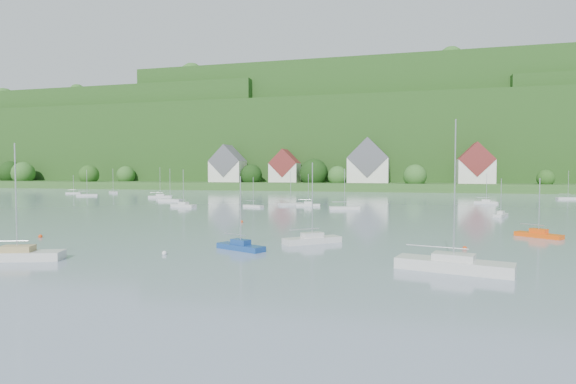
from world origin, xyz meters
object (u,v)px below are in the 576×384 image
at_px(near_sailboat_3, 312,239).
at_px(near_sailboat_4, 454,264).
at_px(near_sailboat_1, 241,246).
at_px(near_sailboat_5, 539,234).
at_px(near_sailboat_2, 17,254).

relative_size(near_sailboat_3, near_sailboat_4, 0.74).
xyz_separation_m(near_sailboat_1, near_sailboat_4, (18.79, -4.96, 0.13)).
relative_size(near_sailboat_3, near_sailboat_5, 1.25).
bearing_deg(near_sailboat_1, near_sailboat_2, -125.07).
distance_m(near_sailboat_1, near_sailboat_5, 34.05).
relative_size(near_sailboat_2, near_sailboat_3, 1.17).
xyz_separation_m(near_sailboat_2, near_sailboat_3, (22.23, 15.38, -0.04)).
bearing_deg(near_sailboat_5, near_sailboat_3, -117.91).
distance_m(near_sailboat_3, near_sailboat_5, 26.29).
distance_m(near_sailboat_1, near_sailboat_3, 8.19).
bearing_deg(near_sailboat_2, near_sailboat_1, 10.59).
relative_size(near_sailboat_1, near_sailboat_2, 0.71).
relative_size(near_sailboat_2, near_sailboat_5, 1.46).
distance_m(near_sailboat_1, near_sailboat_4, 19.43).
height_order(near_sailboat_4, near_sailboat_5, near_sailboat_4).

